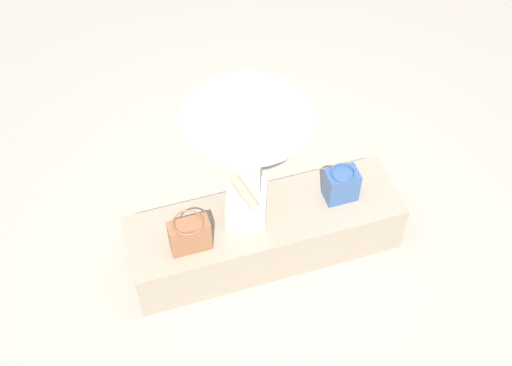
# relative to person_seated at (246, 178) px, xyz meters

# --- Properties ---
(ground_plane) EXTENTS (14.00, 14.00, 0.00)m
(ground_plane) POSITION_rel_person_seated_xyz_m (0.12, -0.06, -0.84)
(ground_plane) COLOR #9E9384
(stone_bench) EXTENTS (2.03, 0.59, 0.46)m
(stone_bench) POSITION_rel_person_seated_xyz_m (0.12, -0.06, -0.62)
(stone_bench) COLOR gray
(stone_bench) RESTS_ON ground
(person_seated) EXTENTS (0.38, 0.51, 0.90)m
(person_seated) POSITION_rel_person_seated_xyz_m (0.00, 0.00, 0.00)
(person_seated) COLOR beige
(person_seated) RESTS_ON stone_bench
(parasol) EXTENTS (0.87, 0.87, 1.14)m
(parasol) POSITION_rel_person_seated_xyz_m (0.03, 0.06, 0.62)
(parasol) COLOR #B7B7BC
(parasol) RESTS_ON stone_bench
(handbag_black) EXTENTS (0.23, 0.18, 0.28)m
(handbag_black) POSITION_rel_person_seated_xyz_m (0.70, -0.07, -0.25)
(handbag_black) COLOR #335184
(handbag_black) RESTS_ON stone_bench
(tote_bag_canvas) EXTENTS (0.28, 0.21, 0.30)m
(tote_bag_canvas) POSITION_rel_person_seated_xyz_m (-0.46, -0.18, -0.24)
(tote_bag_canvas) COLOR brown
(tote_bag_canvas) RESTS_ON stone_bench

